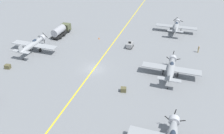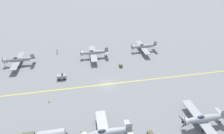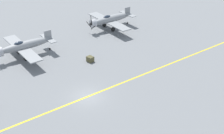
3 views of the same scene
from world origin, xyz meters
name	(u,v)px [view 3 (image 3 of 3)]	position (x,y,z in m)	size (l,w,h in m)	color
ground_plane	(88,97)	(0.00, 0.00, 0.00)	(400.00, 400.00, 0.00)	slate
taxiway_stripe	(88,97)	(0.00, 0.00, 0.00)	(0.30, 160.00, 0.01)	yellow
airplane_mid_right	(24,46)	(16.27, 2.17, 2.01)	(12.00, 9.98, 3.80)	gray
airplane_near_right	(110,19)	(17.96, -16.75, 2.01)	(12.00, 9.98, 3.80)	gray
supply_crate_by_tanker	(90,59)	(8.36, -5.78, 0.44)	(1.06, 0.88, 0.88)	brown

